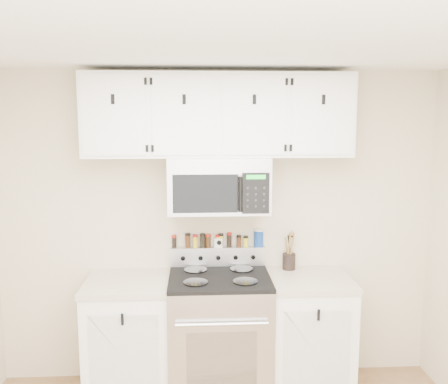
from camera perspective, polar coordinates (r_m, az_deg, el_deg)
name	(u,v)px	position (r m, az deg, el deg)	size (l,w,h in m)	color
back_wall	(218,228)	(4.04, -0.73, -4.11)	(3.50, 0.01, 2.50)	beige
ceiling	(235,33)	(2.22, 1.25, 17.73)	(3.50, 3.50, 0.01)	white
range	(220,334)	(3.98, -0.51, -15.92)	(0.76, 0.65, 1.10)	#B7B7BA
base_cabinet_left	(130,338)	(4.04, -10.74, -16.08)	(0.64, 0.62, 0.92)	white
base_cabinet_right	(308,334)	(4.10, 9.53, -15.68)	(0.64, 0.62, 0.92)	white
microwave	(219,185)	(3.78, -0.61, 0.86)	(0.76, 0.44, 0.42)	#9E9EA3
upper_cabinets	(218,115)	(3.77, -0.65, 8.77)	(2.00, 0.35, 0.62)	white
utensil_crock	(289,260)	(4.08, 7.43, -7.72)	(0.10, 0.10, 0.30)	black
kitchen_timer	(219,242)	(4.03, -0.58, -5.78)	(0.06, 0.05, 0.07)	white
salt_canister	(259,238)	(4.05, 3.98, -5.26)	(0.08, 0.08, 0.14)	navy
spice_jar_0	(174,241)	(4.03, -5.72, -5.63)	(0.04, 0.04, 0.10)	black
spice_jar_1	(188,240)	(4.02, -4.16, -5.53)	(0.04, 0.04, 0.12)	#41230F
spice_jar_2	(195,241)	(4.02, -3.31, -5.61)	(0.04, 0.04, 0.10)	gold
spice_jar_3	(203,240)	(4.02, -2.46, -5.54)	(0.04, 0.04, 0.11)	black
spice_jar_4	(203,242)	(4.02, -2.46, -5.69)	(0.04, 0.04, 0.09)	gold
spice_jar_5	(208,241)	(4.02, -1.83, -5.57)	(0.04, 0.04, 0.11)	#3A200E
spice_jar_6	(218,241)	(4.03, -0.67, -5.60)	(0.04, 0.04, 0.10)	gold
spice_jar_7	(221,240)	(4.03, -0.37, -5.54)	(0.05, 0.05, 0.11)	gold
spice_jar_8	(229,240)	(4.03, 0.60, -5.47)	(0.04, 0.04, 0.12)	black
spice_jar_9	(239,241)	(4.04, 1.71, -5.60)	(0.04, 0.04, 0.10)	#452110
spice_jar_10	(246,241)	(4.04, 2.50, -5.64)	(0.04, 0.04, 0.09)	yellow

